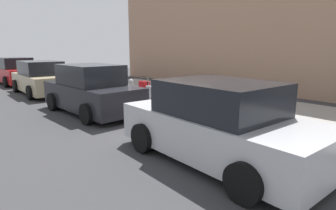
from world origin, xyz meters
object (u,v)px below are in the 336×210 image
object	(u,v)px
suitcase_olive_8	(161,95)
bollard_post	(120,86)
suitcase_teal_4	(202,104)
parked_car_red_3	(15,72)
suitcase_navy_5	(189,101)
suitcase_olive_1	(245,112)
suitcase_silver_2	(229,106)
suitcase_red_3	(216,105)
suitcase_maroon_0	(259,115)
parked_car_silver_0	(219,124)
suitcase_silver_9	(151,93)
suitcase_maroon_7	(170,97)
parked_car_beige_2	(41,79)
fire_hydrant	(131,87)
suitcase_black_6	(178,97)
parked_car_charcoal_1	(91,91)
suitcase_red_10	(144,90)

from	to	relation	value
suitcase_olive_8	bollard_post	distance (m)	2.70
suitcase_teal_4	parked_car_red_3	distance (m)	13.75
suitcase_navy_5	bollard_post	world-z (taller)	bollard_post
suitcase_olive_1	suitcase_silver_2	xyz separation A→B (m)	(0.55, -0.01, 0.08)
suitcase_red_3	suitcase_navy_5	bearing A→B (deg)	7.89
suitcase_maroon_0	suitcase_red_3	size ratio (longest dim) A/B	0.95
suitcase_maroon_0	parked_car_silver_0	distance (m)	2.62
suitcase_red_3	bollard_post	bearing A→B (deg)	2.38
suitcase_silver_2	suitcase_silver_9	xyz separation A→B (m)	(3.83, 0.06, -0.04)
suitcase_silver_2	suitcase_navy_5	xyz separation A→B (m)	(1.61, 0.13, -0.04)
suitcase_olive_1	suitcase_navy_5	world-z (taller)	suitcase_navy_5
suitcase_maroon_7	parked_car_red_3	xyz separation A→B (m)	(11.82, 2.60, 0.35)
suitcase_silver_9	parked_car_silver_0	xyz separation A→B (m)	(-5.51, 2.58, 0.32)
suitcase_maroon_0	parked_car_beige_2	xyz separation A→B (m)	(10.43, 2.53, 0.33)
suitcase_silver_9	parked_car_beige_2	distance (m)	6.10
suitcase_olive_8	parked_car_red_3	world-z (taller)	parked_car_red_3
suitcase_teal_4	suitcase_silver_9	bearing A→B (deg)	-0.45
suitcase_maroon_0	suitcase_olive_1	xyz separation A→B (m)	(0.53, -0.10, -0.04)
fire_hydrant	bollard_post	distance (m)	0.69
suitcase_teal_4	bollard_post	size ratio (longest dim) A/B	0.96
suitcase_teal_4	fire_hydrant	world-z (taller)	fire_hydrant
fire_hydrant	parked_car_silver_0	world-z (taller)	parked_car_silver_0
suitcase_silver_9	fire_hydrant	xyz separation A→B (m)	(1.47, -0.01, 0.09)
suitcase_silver_2	suitcase_red_3	distance (m)	0.52
suitcase_silver_2	suitcase_maroon_7	distance (m)	2.72
suitcase_teal_4	bollard_post	xyz separation A→B (m)	(4.93, 0.12, 0.13)
suitcase_black_6	parked_car_silver_0	xyz separation A→B (m)	(-3.86, 2.53, 0.26)
suitcase_olive_1	parked_car_beige_2	size ratio (longest dim) A/B	0.12
suitcase_silver_9	parked_car_charcoal_1	bearing A→B (deg)	88.37
suitcase_maroon_7	suitcase_red_10	bearing A→B (deg)	-0.55
suitcase_olive_8	suitcase_silver_9	bearing A→B (deg)	4.05
suitcase_red_10	suitcase_maroon_0	bearing A→B (deg)	179.14
suitcase_silver_9	parked_car_beige_2	size ratio (longest dim) A/B	0.20
suitcase_maroon_0	suitcase_red_10	world-z (taller)	suitcase_red_10
suitcase_silver_9	suitcase_maroon_0	bearing A→B (deg)	179.48
suitcase_black_6	parked_car_red_3	size ratio (longest dim) A/B	0.21
suitcase_navy_5	suitcase_maroon_7	distance (m)	1.12
suitcase_black_6	suitcase_red_10	size ratio (longest dim) A/B	1.06
suitcase_silver_9	bollard_post	world-z (taller)	suitcase_silver_9
suitcase_red_10	parked_car_charcoal_1	world-z (taller)	parked_car_charcoal_1
suitcase_maroon_0	suitcase_black_6	xyz separation A→B (m)	(3.26, 0.00, 0.07)
suitcase_olive_1	suitcase_maroon_7	distance (m)	3.28
parked_car_red_3	suitcase_red_3	bearing A→B (deg)	-169.26
fire_hydrant	suitcase_maroon_7	bearing A→B (deg)	-179.64
suitcase_teal_4	suitcase_navy_5	bearing A→B (deg)	4.78
suitcase_navy_5	parked_car_beige_2	bearing A→B (deg)	17.99
suitcase_olive_1	suitcase_red_3	xyz separation A→B (m)	(1.08, -0.03, 0.06)
suitcase_olive_8	fire_hydrant	world-z (taller)	fire_hydrant
suitcase_black_6	parked_car_beige_2	bearing A→B (deg)	19.47
suitcase_maroon_7	suitcase_silver_9	bearing A→B (deg)	1.11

